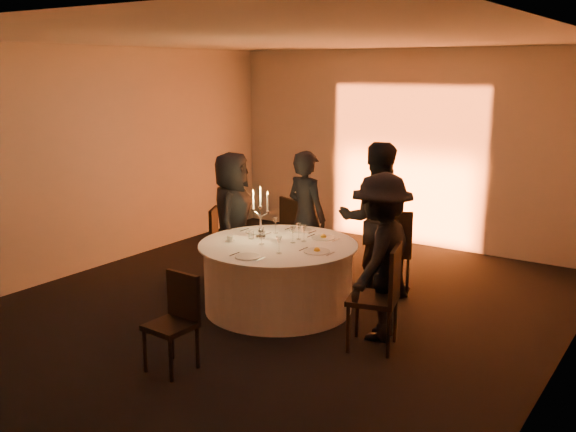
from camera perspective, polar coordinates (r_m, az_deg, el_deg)
The scene contains 31 objects.
floor at distance 7.47m, azimuth -0.86°, elevation -8.16°, with size 7.00×7.00×0.00m, color black.
ceiling at distance 6.98m, azimuth -0.95°, elevation 15.48°, with size 7.00×7.00×0.00m, color silver.
wall_back at distance 10.12m, azimuth 10.52°, elevation 5.97°, with size 7.00×7.00×0.00m, color #BDB7AF.
wall_left at distance 9.10m, azimuth -16.68°, elevation 4.89°, with size 7.00×7.00×0.00m, color #BDB7AF.
wall_right at distance 5.93m, azimuth 23.66°, elevation 0.26°, with size 7.00×7.00×0.00m, color #BDB7AF.
uplighter_fixture at distance 10.12m, azimuth 9.50°, elevation -2.36°, with size 0.25×0.12×0.10m, color black.
banquet_table at distance 7.34m, azimuth -0.87°, elevation -5.36°, with size 1.80×1.80×0.77m.
chair_left at distance 8.59m, azimuth -5.92°, elevation -1.90°, with size 0.53×0.53×0.90m.
chair_back_left at distance 8.63m, azimuth 0.80°, elevation -1.26°, with size 0.58×0.58×1.01m.
chair_back_right at distance 7.82m, azimuth 9.10°, elevation -2.72°, with size 0.64×0.64×1.06m.
chair_right at distance 6.30m, azimuth 8.36°, elevation -6.64°, with size 0.56×0.56×1.05m.
chair_front at distance 5.98m, azimuth -9.94°, elevation -8.78°, with size 0.40×0.41×0.89m.
guest_left at distance 8.21m, azimuth -4.98°, elevation -0.14°, with size 0.82×0.53×1.68m, color black.
guest_back_left at distance 8.16m, azimuth 1.64°, elevation -0.09°, with size 0.62×0.41×1.70m, color black.
guest_back_right at distance 7.77m, azimuth 7.82°, elevation -0.28°, with size 0.90×0.70×1.86m, color black.
guest_right at distance 6.50m, azimuth 8.24°, elevation -3.63°, with size 1.10×0.63×1.70m, color black.
plate_left at distance 7.72m, azimuth -2.90°, elevation -1.42°, with size 0.36×0.25×0.01m.
plate_back_left at distance 7.79m, azimuth 1.11°, elevation -1.27°, with size 0.36×0.28×0.01m.
plate_back_right at distance 7.45m, azimuth 3.17°, elevation -1.87°, with size 0.35×0.27×0.08m.
plate_right at distance 6.90m, azimuth 2.59°, elevation -3.09°, with size 0.36×0.29×0.08m.
plate_front at distance 6.72m, azimuth -3.63°, elevation -3.63°, with size 0.36×0.27×0.01m.
coffee_cup at distance 7.35m, azimuth -5.17°, elevation -2.02°, with size 0.11×0.11×0.07m.
candelabra at distance 7.44m, azimuth -2.46°, elevation -0.34°, with size 0.26×0.12×0.61m.
wine_glass_a at distance 7.28m, azimuth 1.43°, elevation -1.23°, with size 0.07×0.07×0.19m.
wine_glass_b at distance 6.81m, azimuth -0.81°, elevation -2.24°, with size 0.07×0.07×0.19m.
wine_glass_c at distance 7.64m, azimuth -1.12°, elevation -0.55°, with size 0.07×0.07×0.19m.
wine_glass_d at distance 7.22m, azimuth 0.44°, elevation -1.35°, with size 0.07×0.07×0.19m.
wine_glass_e at distance 7.37m, azimuth 0.96°, elevation -1.05°, with size 0.07×0.07×0.19m.
wine_glass_f at distance 7.17m, azimuth -2.38°, elevation -1.47°, with size 0.07×0.07×0.19m.
tumbler_a at distance 7.44m, azimuth -2.35°, elevation -1.68°, with size 0.07×0.07×0.09m, color white.
tumbler_b at distance 7.43m, azimuth -3.28°, elevation -1.70°, with size 0.07×0.07×0.09m, color white.
Camera 1 is at (3.97, -5.73, 2.69)m, focal length 40.00 mm.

